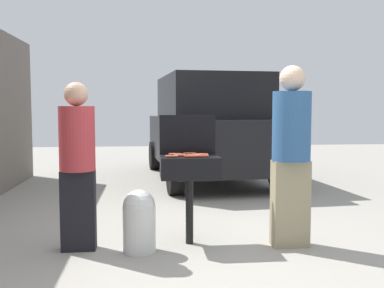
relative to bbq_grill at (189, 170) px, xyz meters
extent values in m
plane|color=#9E998E|center=(0.14, -0.06, -0.77)|extent=(24.00, 24.00, 0.00)
cylinder|color=black|center=(0.00, 0.00, -0.43)|extent=(0.08, 0.08, 0.70)
cube|color=black|center=(0.00, 0.00, 0.03)|extent=(0.60, 0.44, 0.22)
cube|color=black|center=(0.00, 0.22, 0.35)|extent=(0.60, 0.05, 0.42)
cylinder|color=#AD4228|center=(0.13, 0.04, 0.16)|extent=(0.13, 0.03, 0.03)
cylinder|color=#C6593D|center=(-0.14, 0.08, 0.16)|extent=(0.13, 0.03, 0.03)
cylinder|color=#B74C33|center=(0.12, -0.12, 0.16)|extent=(0.13, 0.03, 0.03)
cylinder|color=#B74C33|center=(-0.11, 0.04, 0.16)|extent=(0.13, 0.04, 0.03)
cylinder|color=#B74C33|center=(-0.10, -0.04, 0.16)|extent=(0.13, 0.03, 0.03)
cylinder|color=#AD4228|center=(-0.01, -0.15, 0.16)|extent=(0.13, 0.03, 0.03)
cylinder|color=#B74C33|center=(0.13, -0.02, 0.16)|extent=(0.13, 0.04, 0.03)
cylinder|color=#AD4228|center=(0.01, 0.14, 0.16)|extent=(0.13, 0.04, 0.03)
cylinder|color=#C6593D|center=(-0.19, -0.12, 0.16)|extent=(0.13, 0.03, 0.03)
cylinder|color=#C6593D|center=(0.04, -0.05, 0.16)|extent=(0.13, 0.03, 0.03)
cylinder|color=#AD4228|center=(0.09, 0.01, 0.16)|extent=(0.13, 0.04, 0.03)
cylinder|color=silver|center=(-0.52, -0.22, -0.54)|extent=(0.32, 0.32, 0.46)
sphere|color=silver|center=(-0.52, -0.22, -0.31)|extent=(0.31, 0.31, 0.31)
cube|color=black|center=(-1.12, -0.09, -0.37)|extent=(0.33, 0.18, 0.80)
cylinder|color=#B23338|center=(-1.12, -0.09, 0.34)|extent=(0.35, 0.35, 0.63)
sphere|color=tan|center=(-1.12, -0.09, 0.77)|extent=(0.23, 0.23, 0.23)
cube|color=gray|center=(1.01, -0.19, -0.33)|extent=(0.37, 0.20, 0.88)
cylinder|color=#2D598C|center=(1.01, -0.19, 0.45)|extent=(0.38, 0.38, 0.70)
sphere|color=beige|center=(1.01, -0.19, 0.93)|extent=(0.26, 0.26, 0.26)
cube|color=black|center=(0.79, 4.23, 0.00)|extent=(2.27, 4.55, 0.90)
cube|color=black|center=(0.80, 4.03, 0.85)|extent=(1.98, 2.74, 0.80)
cylinder|color=black|center=(1.82, 2.77, -0.45)|extent=(0.27, 0.66, 0.64)
cylinder|color=black|center=(0.02, 2.62, -0.45)|extent=(0.27, 0.66, 0.64)
cylinder|color=black|center=(1.55, 5.84, -0.45)|extent=(0.27, 0.66, 0.64)
cylinder|color=black|center=(-0.25, 5.69, -0.45)|extent=(0.27, 0.66, 0.64)
camera|label=1|loc=(-0.44, -4.53, 0.64)|focal=41.70mm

